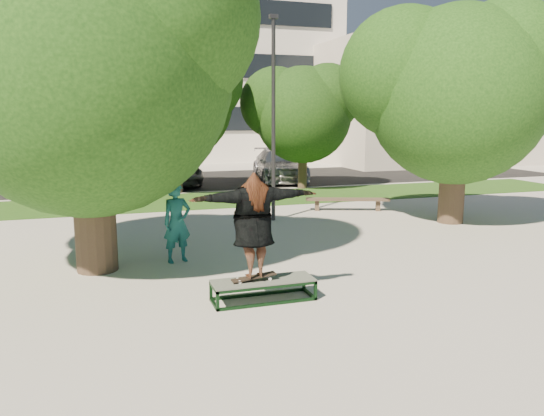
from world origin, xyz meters
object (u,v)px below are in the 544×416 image
object	(u,v)px
car_silver_a	(109,166)
car_grey	(167,171)
tree_left	(80,53)
car_dark	(131,172)
grind_box	(263,290)
tree_right	(454,85)
lamppost	(273,117)
bench	(348,200)
car_silver_b	(279,165)
bystander	(177,223)

from	to	relation	value
car_silver_a	car_grey	size ratio (longest dim) A/B	0.97
tree_left	car_dark	xyz separation A→B (m)	(1.53, 12.41, -3.64)
car_grey	grind_box	bearing A→B (deg)	-101.04
grind_box	car_silver_a	distance (m)	18.48
tree_left	grind_box	distance (m)	5.89
grind_box	car_dark	size ratio (longest dim) A/B	0.38
car_dark	tree_right	bearing A→B (deg)	-42.68
car_silver_a	car_dark	bearing A→B (deg)	-77.20
tree_left	car_silver_a	size ratio (longest dim) A/B	1.50
car_silver_a	lamppost	bearing A→B (deg)	-71.29
bench	car_silver_a	xyz separation A→B (m)	(-7.54, 10.71, 0.45)
car_silver_a	grind_box	bearing A→B (deg)	-86.41
car_silver_a	car_silver_b	bearing A→B (deg)	-15.94
grind_box	bystander	distance (m)	3.25
car_silver_a	car_dark	distance (m)	3.12
tree_left	car_silver_b	size ratio (longest dim) A/B	1.33
car_silver_b	car_grey	bearing A→B (deg)	-170.63
car_silver_a	car_grey	distance (m)	3.21
tree_right	lamppost	size ratio (longest dim) A/B	1.07
bystander	car_dark	distance (m)	12.35
car_dark	car_grey	bearing A→B (deg)	39.71
car_silver_b	lamppost	bearing A→B (deg)	-101.43
tree_right	car_grey	size ratio (longest dim) A/B	1.34
grind_box	car_silver_b	world-z (taller)	car_silver_b
tree_left	bench	distance (m)	10.29
grind_box	car_dark	bearing A→B (deg)	94.93
bench	car_grey	bearing A→B (deg)	139.23
lamppost	car_silver_b	world-z (taller)	lamppost
grind_box	car_silver_b	xyz separation A→B (m)	(5.94, 16.50, 0.59)
lamppost	car_silver_a	distance (m)	12.61
tree_right	bench	distance (m)	5.02
car_silver_a	car_silver_b	world-z (taller)	car_silver_a
car_dark	bystander	bearing A→B (deg)	-81.27
lamppost	grind_box	distance (m)	7.84
bench	car_grey	size ratio (longest dim) A/B	0.57
grind_box	car_grey	world-z (taller)	car_grey
lamppost	car_grey	bearing A→B (deg)	102.10
car_grey	car_silver_b	bearing A→B (deg)	-8.81
grind_box	car_dark	world-z (taller)	car_dark
tree_right	car_dark	size ratio (longest dim) A/B	1.37
bystander	tree_left	bearing A→B (deg)	166.03
tree_left	car_silver_b	distance (m)	16.57
tree_right	grind_box	xyz separation A→B (m)	(-7.36, -4.92, -3.90)
car_grey	car_silver_a	bearing A→B (deg)	133.49
car_silver_a	car_silver_b	xyz separation A→B (m)	(8.12, -1.84, -0.03)
grind_box	bystander	bearing A→B (deg)	109.51
grind_box	bench	distance (m)	9.32
car_silver_a	car_grey	world-z (taller)	car_silver_a
car_dark	lamppost	bearing A→B (deg)	-58.61
tree_right	car_silver_a	size ratio (longest dim) A/B	1.37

